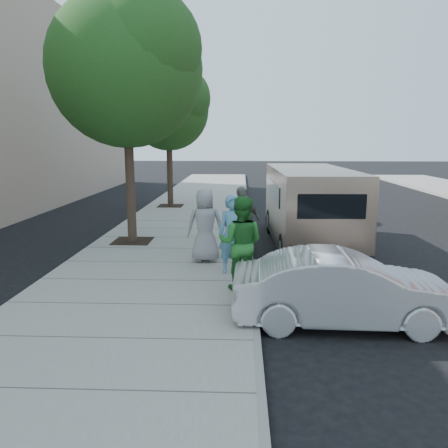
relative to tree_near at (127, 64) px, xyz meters
The scene contains 12 objects.
ground 6.45m from the tree_near, 46.82° to the right, with size 120.00×120.00×0.00m, color black.
sidewalk 6.11m from the tree_near, 62.43° to the right, with size 5.00×60.00×0.15m, color gray.
curb_face 7.02m from the tree_near, 33.03° to the right, with size 0.12×60.00×0.16m, color gray.
tree_near is the anchor object (origin of this frame).
tree_far 7.63m from the tree_near, 90.00° to the left, with size 3.92×3.80×6.49m.
parking_meter 5.59m from the tree_near, 20.45° to the right, with size 0.31×0.20×1.45m.
van 6.99m from the tree_near, ahead, with size 2.37×6.68×2.46m.
sedan 9.29m from the tree_near, 47.82° to the right, with size 1.41×4.05×1.34m, color silver.
person_officer 6.36m from the tree_near, 45.06° to the right, with size 0.69×0.45×1.89m, color #5894BB.
person_green_shirt 7.10m from the tree_near, 52.25° to the right, with size 0.98×0.77×2.02m, color #27782C.
person_gray_shirt 5.55m from the tree_near, 42.42° to the right, with size 0.96×0.62×1.96m, color #979699.
person_striped_polo 5.86m from the tree_near, 25.81° to the right, with size 1.13×0.47×1.94m, color gray.
Camera 1 is at (1.17, -11.06, 3.32)m, focal length 35.00 mm.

